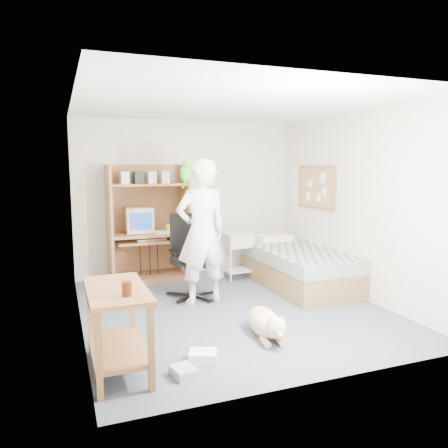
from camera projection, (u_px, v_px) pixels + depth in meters
name	position (u px, v px, depth m)	size (l,w,h in m)	color
floor	(232.00, 308.00, 5.50)	(4.00, 4.00, 0.00)	#444D5C
wall_back	(187.00, 198.00, 7.18)	(3.60, 0.02, 2.50)	beige
wall_right	(354.00, 205.00, 5.97)	(0.02, 4.00, 2.50)	beige
wall_left	(77.00, 216.00, 4.70)	(0.02, 4.00, 2.50)	beige
ceiling	(232.00, 105.00, 5.16)	(3.60, 4.00, 0.02)	white
computer_hutch	(148.00, 228.00, 6.75)	(1.20, 0.63, 1.80)	brown
bed	(297.00, 267.00, 6.49)	(1.02, 2.02, 0.66)	brown
side_desk	(117.00, 317.00, 3.78)	(0.50, 1.00, 0.75)	brown
corkboard	(316.00, 187.00, 6.76)	(0.04, 0.94, 0.66)	olive
office_chair	(191.00, 268.00, 5.94)	(0.63, 0.63, 1.12)	black
person	(202.00, 232.00, 5.60)	(0.68, 0.45, 1.87)	white
parrot	(186.00, 172.00, 5.44)	(0.14, 0.24, 0.38)	#189916
dog	(266.00, 323.00, 4.58)	(0.37, 0.94, 0.35)	beige
printer_cart	(238.00, 256.00, 6.89)	(0.48, 0.39, 0.55)	silver
printer	(238.00, 239.00, 6.85)	(0.42, 0.32, 0.18)	#B6B6B1
crt_monitor	(139.00, 220.00, 6.69)	(0.42, 0.45, 0.38)	beige
keyboard	(151.00, 239.00, 6.63)	(0.45, 0.16, 0.03)	beige
pencil_cup	(169.00, 228.00, 6.78)	(0.08, 0.08, 0.12)	yellow
drink_glass	(127.00, 289.00, 3.51)	(0.08, 0.08, 0.12)	#3B1809
floor_box_a	(203.00, 357.00, 4.00)	(0.25, 0.20, 0.10)	white
floor_box_b	(184.00, 372.00, 3.74)	(0.18, 0.22, 0.08)	beige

